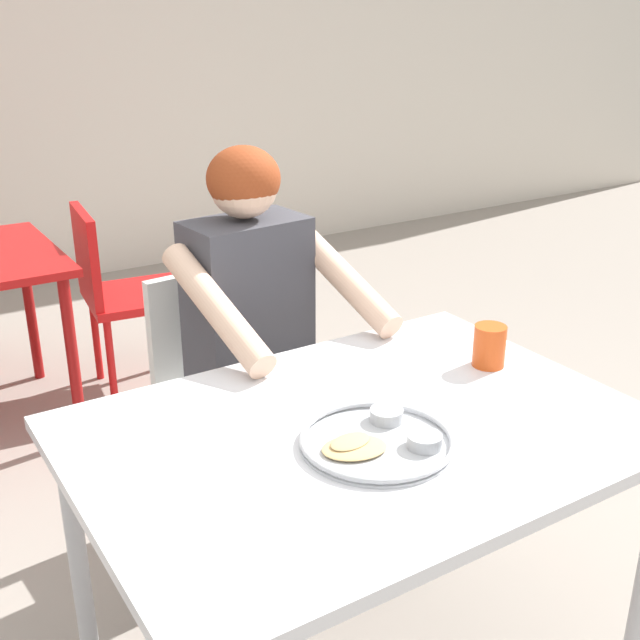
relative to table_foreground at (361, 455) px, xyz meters
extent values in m
cube|color=silver|center=(0.00, 0.00, 0.06)|extent=(1.20, 0.86, 0.03)
cylinder|color=#B2B2B7|center=(-0.54, 0.37, -0.32)|extent=(0.04, 0.04, 0.71)
cylinder|color=#B2B2B7|center=(0.54, 0.37, -0.32)|extent=(0.04, 0.04, 0.71)
cylinder|color=#B7BABF|center=(-0.02, -0.08, 0.07)|extent=(0.32, 0.32, 0.01)
torus|color=#B7BABF|center=(-0.02, -0.08, 0.09)|extent=(0.32, 0.32, 0.01)
cylinder|color=#B2B5BA|center=(0.05, -0.14, 0.09)|extent=(0.07, 0.07, 0.03)
cylinder|color=#C65119|center=(0.05, -0.14, 0.10)|extent=(0.06, 0.06, 0.01)
cylinder|color=#B2B5BA|center=(0.05, -0.02, 0.09)|extent=(0.07, 0.07, 0.03)
cylinder|color=#9E4714|center=(0.05, -0.02, 0.10)|extent=(0.06, 0.06, 0.01)
ellipsoid|color=tan|center=(-0.07, -0.08, 0.08)|extent=(0.16, 0.13, 0.01)
ellipsoid|color=tan|center=(-0.07, -0.06, 0.09)|extent=(0.10, 0.07, 0.01)
cylinder|color=#D84C19|center=(0.44, 0.09, 0.12)|extent=(0.08, 0.08, 0.11)
cylinder|color=#593319|center=(0.44, 0.09, 0.16)|extent=(0.07, 0.07, 0.02)
cube|color=silver|center=(0.10, 0.77, -0.24)|extent=(0.47, 0.46, 0.04)
cube|color=silver|center=(0.08, 0.96, -0.04)|extent=(0.42, 0.07, 0.36)
cylinder|color=silver|center=(0.29, 0.61, -0.46)|extent=(0.03, 0.03, 0.42)
cylinder|color=silver|center=(-0.06, 0.58, -0.46)|extent=(0.03, 0.03, 0.42)
cylinder|color=silver|center=(0.26, 0.95, -0.46)|extent=(0.03, 0.03, 0.42)
cylinder|color=silver|center=(-0.09, 0.92, -0.46)|extent=(0.03, 0.03, 0.42)
cylinder|color=#303030|center=(0.28, 0.33, -0.45)|extent=(0.10, 0.10, 0.45)
cylinder|color=#303030|center=(0.27, 0.53, -0.18)|extent=(0.15, 0.41, 0.12)
cylinder|color=#303030|center=(-0.02, 0.30, -0.45)|extent=(0.10, 0.10, 0.45)
cylinder|color=#303030|center=(-0.03, 0.50, -0.18)|extent=(0.15, 0.41, 0.12)
cube|color=#3F3F47|center=(0.10, 0.72, 0.09)|extent=(0.36, 0.23, 0.53)
cylinder|color=beige|center=(0.32, 0.55, 0.20)|extent=(0.11, 0.46, 0.25)
cylinder|color=beige|center=(-0.09, 0.52, 0.20)|extent=(0.11, 0.46, 0.25)
sphere|color=beige|center=(0.10, 0.72, 0.46)|extent=(0.19, 0.19, 0.19)
ellipsoid|color=maroon|center=(0.10, 0.72, 0.47)|extent=(0.21, 0.20, 0.18)
cylinder|color=maroon|center=(-0.21, 1.58, -0.33)|extent=(0.04, 0.04, 0.68)
cylinder|color=maroon|center=(-0.21, 2.24, -0.33)|extent=(0.04, 0.04, 0.68)
cube|color=red|center=(0.18, 1.90, -0.25)|extent=(0.48, 0.46, 0.04)
cube|color=red|center=(-0.02, 1.92, -0.04)|extent=(0.08, 0.39, 0.37)
cylinder|color=red|center=(0.38, 2.04, -0.47)|extent=(0.03, 0.03, 0.41)
cylinder|color=red|center=(0.34, 1.71, -0.47)|extent=(0.03, 0.03, 0.41)
cylinder|color=red|center=(0.02, 2.08, -0.47)|extent=(0.03, 0.03, 0.41)
cylinder|color=red|center=(-0.02, 1.76, -0.47)|extent=(0.03, 0.03, 0.41)
camera|label=1|loc=(-0.87, -1.20, 0.90)|focal=44.30mm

